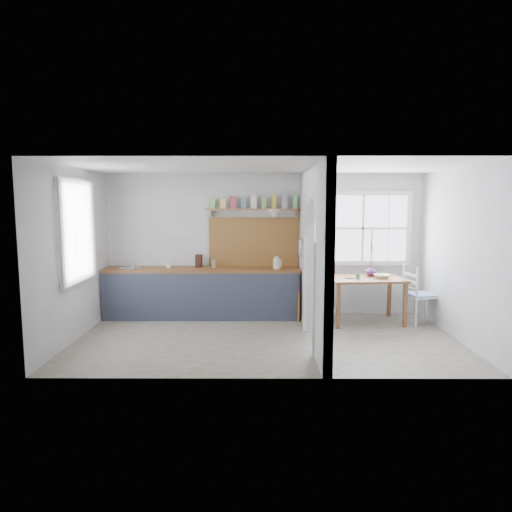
{
  "coord_description": "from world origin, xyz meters",
  "views": [
    {
      "loc": [
        -0.13,
        -6.81,
        2.1
      ],
      "look_at": [
        -0.16,
        0.52,
        1.21
      ],
      "focal_mm": 32.0,
      "sensor_mm": 36.0,
      "label": 1
    }
  ],
  "objects_px": {
    "dining_table": "(365,300)",
    "kettle": "(277,263)",
    "chair_right": "(421,294)",
    "chair_left": "(314,297)",
    "vase": "(371,271)"
  },
  "relations": [
    {
      "from": "kettle",
      "to": "vase",
      "type": "height_order",
      "value": "kettle"
    },
    {
      "from": "chair_right",
      "to": "vase",
      "type": "relative_size",
      "value": 5.35
    },
    {
      "from": "chair_right",
      "to": "vase",
      "type": "height_order",
      "value": "chair_right"
    },
    {
      "from": "dining_table",
      "to": "chair_left",
      "type": "bearing_deg",
      "value": 169.15
    },
    {
      "from": "chair_right",
      "to": "kettle",
      "type": "relative_size",
      "value": 4.8
    },
    {
      "from": "chair_right",
      "to": "chair_left",
      "type": "bearing_deg",
      "value": 72.53
    },
    {
      "from": "chair_left",
      "to": "chair_right",
      "type": "xyz_separation_m",
      "value": [
        1.81,
        -0.16,
        0.09
      ]
    },
    {
      "from": "chair_left",
      "to": "kettle",
      "type": "height_order",
      "value": "kettle"
    },
    {
      "from": "dining_table",
      "to": "chair_right",
      "type": "height_order",
      "value": "chair_right"
    },
    {
      "from": "chair_right",
      "to": "kettle",
      "type": "distance_m",
      "value": 2.54
    },
    {
      "from": "dining_table",
      "to": "kettle",
      "type": "distance_m",
      "value": 1.67
    },
    {
      "from": "kettle",
      "to": "vase",
      "type": "distance_m",
      "value": 1.66
    },
    {
      "from": "dining_table",
      "to": "vase",
      "type": "bearing_deg",
      "value": 48.0
    },
    {
      "from": "chair_left",
      "to": "chair_right",
      "type": "height_order",
      "value": "chair_right"
    },
    {
      "from": "chair_right",
      "to": "vase",
      "type": "distance_m",
      "value": 0.92
    }
  ]
}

